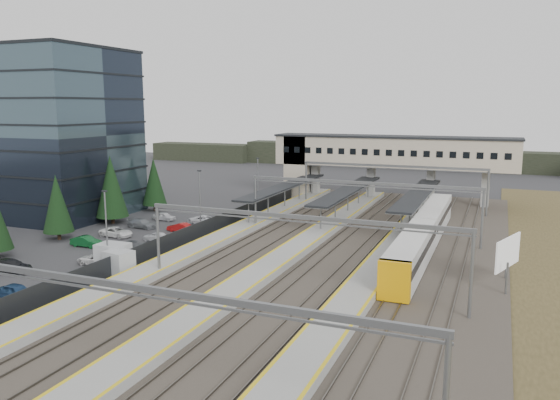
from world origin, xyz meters
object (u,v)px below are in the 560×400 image
at_px(footbridge, 376,155).
at_px(billboard, 508,254).
at_px(relay_cabin_far, 119,262).
at_px(office_building, 41,133).
at_px(train, 424,234).
at_px(relay_cabin_near, 113,256).

bearing_deg(footbridge, billboard, -62.88).
bearing_deg(relay_cabin_far, office_building, 145.46).
bearing_deg(relay_cabin_far, train, 37.09).
distance_m(relay_cabin_far, footbridge, 52.78).
bearing_deg(billboard, relay_cabin_far, -164.62).
bearing_deg(office_building, relay_cabin_far, -34.54).
bearing_deg(relay_cabin_far, relay_cabin_near, 144.43).
bearing_deg(train, footbridge, 111.94).
height_order(relay_cabin_far, footbridge, footbridge).
distance_m(relay_cabin_near, relay_cabin_far, 2.05).
bearing_deg(train, office_building, 179.45).
bearing_deg(office_building, relay_cabin_near, -34.48).
bearing_deg(footbridge, relay_cabin_far, -105.54).
distance_m(relay_cabin_far, billboard, 36.29).
height_order(office_building, billboard, office_building).
distance_m(office_building, relay_cabin_far, 37.69).
xyz_separation_m(footbridge, train, (12.30, -30.53, -6.01)).
height_order(relay_cabin_far, train, train).
bearing_deg(relay_cabin_far, footbridge, 74.46).
xyz_separation_m(relay_cabin_near, train, (27.99, 18.71, 0.65)).
relative_size(office_building, footbridge, 0.60).
bearing_deg(billboard, footbridge, 117.12).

